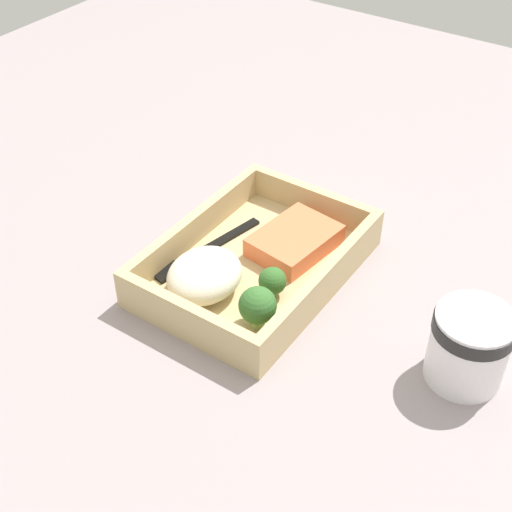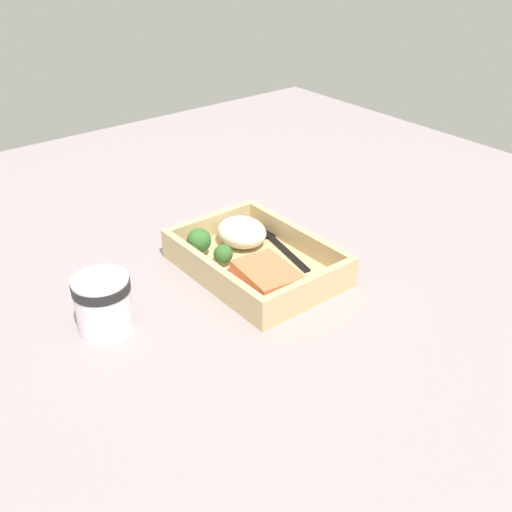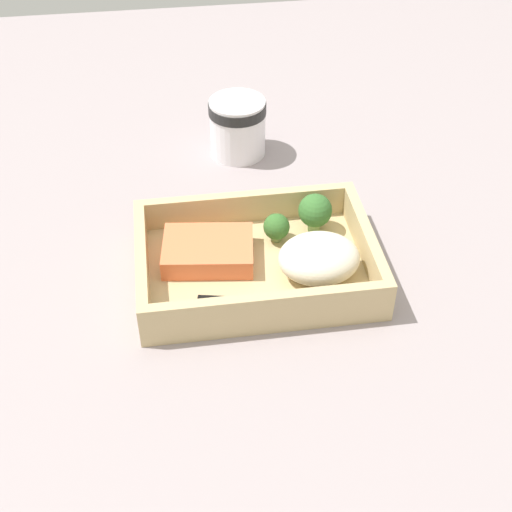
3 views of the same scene
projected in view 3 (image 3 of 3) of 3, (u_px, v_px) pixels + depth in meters
The scene contains 9 objects.
ground_plane at pixel (256, 280), 82.13cm from camera, with size 160.00×160.00×2.00cm, color gray.
takeout_tray at pixel (256, 270), 81.09cm from camera, with size 26.50×18.89×1.20cm, color tan.
tray_rim at pixel (256, 253), 79.47cm from camera, with size 26.50×18.89×3.76cm.
salmon_fillet at pixel (208, 251), 80.83cm from camera, with size 10.18×7.38×2.43cm, color #F47346.
mashed_potatoes at pixel (319, 258), 78.24cm from camera, with size 9.07×7.79×4.55cm, color #EEE3C8.
broccoli_floret_1 at pixel (315, 211), 83.93cm from camera, with size 4.02×4.02×4.87cm.
broccoli_floret_2 at pixel (276, 227), 82.93cm from camera, with size 3.11×3.11×3.58cm.
fork at pixel (281, 303), 75.81cm from camera, with size 15.80×4.86×0.44cm.
paper_cup at pixel (238, 124), 97.94cm from camera, with size 7.88×7.88×8.10cm.
Camera 3 is at (-8.69, -59.73, 54.77)cm, focal length 50.00 mm.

